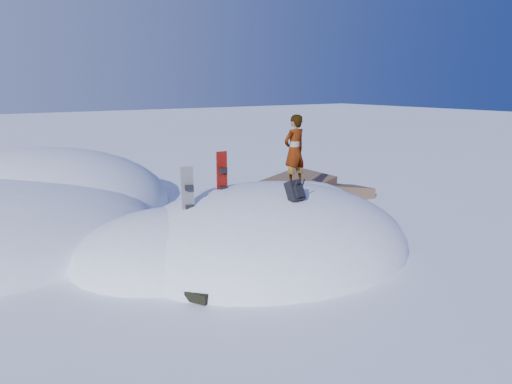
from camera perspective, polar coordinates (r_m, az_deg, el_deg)
ground at (r=11.86m, az=1.41°, el=-6.44°), size 120.00×120.00×0.00m
snow_mound at (r=11.96m, az=0.06°, el=-6.28°), size 8.00×6.00×3.00m
rock_outcrop at (r=16.35m, az=5.85°, el=-1.16°), size 4.68×4.41×1.68m
snowboard_red at (r=11.62m, az=-3.86°, el=1.19°), size 0.27×0.13×1.45m
snowboard_dark at (r=10.67m, az=-7.73°, el=-0.86°), size 0.34×0.34×1.42m
backpack at (r=10.56m, az=4.54°, el=0.10°), size 0.35×0.45×0.53m
gear_pile at (r=9.34m, az=-5.74°, el=-11.11°), size 0.87×0.70×0.23m
person at (r=13.08m, az=4.42°, el=4.76°), size 0.72×0.52×1.86m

